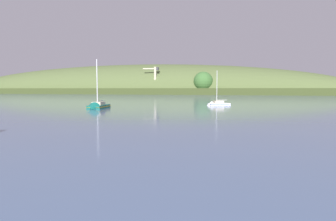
% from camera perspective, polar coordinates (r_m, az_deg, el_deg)
% --- Properties ---
extents(far_shoreline_hill, '(499.68, 128.71, 51.88)m').
position_cam_1_polar(far_shoreline_hill, '(272.85, -5.89, 3.27)').
color(far_shoreline_hill, '#35401E').
rests_on(far_shoreline_hill, ground).
extents(dockside_crane, '(12.56, 4.47, 21.32)m').
position_cam_1_polar(dockside_crane, '(235.11, -2.50, 5.57)').
color(dockside_crane, '#4C4C51').
rests_on(dockside_crane, ground).
extents(sailboat_near_mooring, '(6.32, 4.58, 9.74)m').
position_cam_1_polar(sailboat_near_mooring, '(77.17, 9.16, 1.13)').
color(sailboat_near_mooring, white).
rests_on(sailboat_near_mooring, ground).
extents(sailboat_midwater_white, '(3.52, 8.37, 11.76)m').
position_cam_1_polar(sailboat_midwater_white, '(65.67, -13.26, 0.55)').
color(sailboat_midwater_white, '#0F564C').
rests_on(sailboat_midwater_white, ground).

